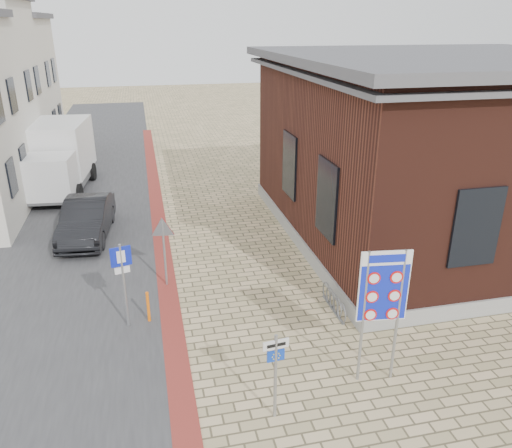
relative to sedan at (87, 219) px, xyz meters
name	(u,v)px	position (x,y,z in m)	size (l,w,h in m)	color
ground	(263,371)	(4.74, -9.42, -0.75)	(120.00, 120.00, 0.00)	tan
road_strip	(82,193)	(-0.76, 5.58, -0.74)	(7.00, 60.00, 0.02)	#38383A
curb_strip	(159,225)	(2.74, 0.58, -0.74)	(0.60, 40.00, 0.02)	maroon
brick_building	(450,145)	(13.73, -2.42, 2.73)	(13.00, 13.00, 6.80)	gray
bike_rack	(334,302)	(7.39, -7.22, -0.49)	(0.08, 1.80, 0.60)	slate
sedan	(87,219)	(0.00, 0.00, 0.00)	(1.59, 4.57, 1.50)	black
box_truck	(58,158)	(-1.74, 6.30, 0.94)	(3.13, 6.46, 3.27)	slate
border_sign	(384,289)	(7.24, -10.26, 1.66)	(1.13, 0.19, 3.32)	gray
essen_sign	(276,365)	(4.63, -10.92, 0.57)	(0.55, 0.10, 2.05)	gray
parking_sign	(122,272)	(1.56, -6.73, 0.94)	(0.54, 0.17, 2.48)	gray
yield_sign	(163,235)	(2.74, -4.62, 0.98)	(0.81, 0.18, 2.29)	gray
bollard	(148,307)	(2.13, -6.62, -0.29)	(0.08, 0.08, 0.93)	orange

